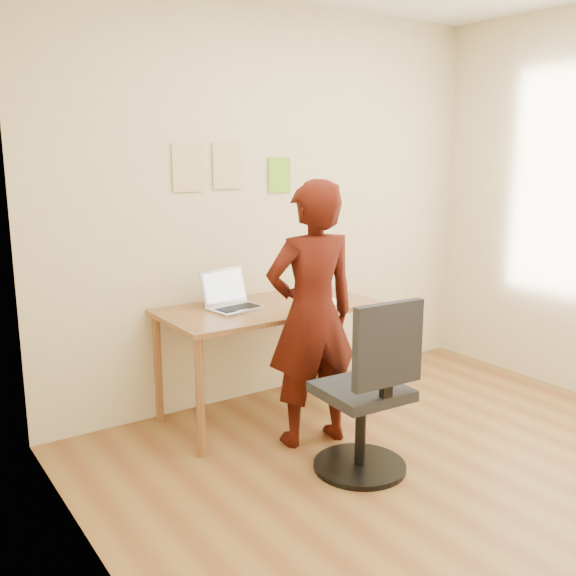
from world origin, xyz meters
TOP-DOWN VIEW (x-y plane):
  - room at (0.00, 0.00)m, footprint 3.58×3.58m
  - desk at (-0.30, 1.38)m, footprint 1.40×0.70m
  - laptop at (-0.53, 1.45)m, footprint 0.37×0.34m
  - paper_sheet at (0.07, 1.33)m, footprint 0.26×0.35m
  - phone at (-0.14, 1.17)m, footprint 0.10×0.12m
  - wall_note_left at (-0.67, 1.74)m, footprint 0.21×0.00m
  - wall_note_mid at (-0.39, 1.74)m, footprint 0.21×0.00m
  - wall_note_right at (0.02, 1.74)m, footprint 0.18×0.00m
  - office_chair at (-0.30, 0.39)m, footprint 0.51×0.51m
  - person at (-0.31, 0.89)m, footprint 0.62×0.46m

SIDE VIEW (x-z plane):
  - office_chair at x=-0.30m, z-range -0.07..0.91m
  - desk at x=-0.30m, z-range 0.28..1.02m
  - paper_sheet at x=0.07m, z-range 0.74..0.74m
  - phone at x=-0.14m, z-range 0.74..0.75m
  - person at x=-0.31m, z-range 0.00..1.57m
  - laptop at x=-0.53m, z-range 0.67..0.91m
  - room at x=0.00m, z-range -0.04..2.74m
  - wall_note_right at x=0.02m, z-range 1.44..1.68m
  - wall_note_left at x=-0.67m, z-range 1.46..1.76m
  - wall_note_mid at x=-0.39m, z-range 1.47..1.77m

